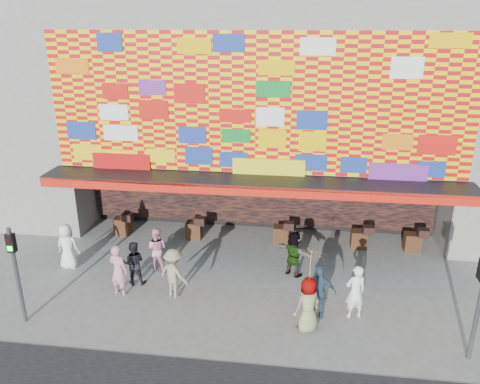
{
  "coord_description": "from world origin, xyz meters",
  "views": [
    {
      "loc": [
        1.56,
        -12.17,
        8.32
      ],
      "look_at": [
        -0.29,
        2.0,
        3.04
      ],
      "focal_mm": 35.0,
      "sensor_mm": 36.0,
      "label": 1
    }
  ],
  "objects_px": {
    "ped_c": "(134,263)",
    "parasol": "(310,264)",
    "ped_f": "(294,254)",
    "signal_left": "(15,265)",
    "ped_a": "(67,246)",
    "ped_d": "(174,273)",
    "ped_i": "(156,249)",
    "ped_e": "(319,292)",
    "ped_g": "(308,305)",
    "ped_h": "(355,292)",
    "ped_b": "(118,270)"
  },
  "relations": [
    {
      "from": "signal_left",
      "to": "ped_b",
      "type": "bearing_deg",
      "value": 38.07
    },
    {
      "from": "ped_g",
      "to": "ped_i",
      "type": "bearing_deg",
      "value": -64.3
    },
    {
      "from": "ped_c",
      "to": "parasol",
      "type": "distance_m",
      "value": 6.14
    },
    {
      "from": "signal_left",
      "to": "ped_c",
      "type": "xyz_separation_m",
      "value": [
        2.5,
        2.46,
        -1.1
      ]
    },
    {
      "from": "signal_left",
      "to": "ped_c",
      "type": "height_order",
      "value": "signal_left"
    },
    {
      "from": "parasol",
      "to": "ped_c",
      "type": "bearing_deg",
      "value": 162.49
    },
    {
      "from": "ped_a",
      "to": "ped_g",
      "type": "relative_size",
      "value": 1.0
    },
    {
      "from": "ped_a",
      "to": "ped_h",
      "type": "relative_size",
      "value": 0.98
    },
    {
      "from": "ped_b",
      "to": "ped_c",
      "type": "relative_size",
      "value": 1.14
    },
    {
      "from": "ped_i",
      "to": "parasol",
      "type": "relative_size",
      "value": 0.89
    },
    {
      "from": "ped_e",
      "to": "ped_g",
      "type": "relative_size",
      "value": 1.03
    },
    {
      "from": "signal_left",
      "to": "ped_a",
      "type": "height_order",
      "value": "signal_left"
    },
    {
      "from": "ped_b",
      "to": "ped_g",
      "type": "height_order",
      "value": "ped_b"
    },
    {
      "from": "ped_c",
      "to": "parasol",
      "type": "relative_size",
      "value": 0.85
    },
    {
      "from": "ped_i",
      "to": "parasol",
      "type": "bearing_deg",
      "value": 152.93
    },
    {
      "from": "ped_d",
      "to": "ped_e",
      "type": "bearing_deg",
      "value": -161.28
    },
    {
      "from": "ped_f",
      "to": "ped_h",
      "type": "distance_m",
      "value": 2.89
    },
    {
      "from": "ped_g",
      "to": "ped_f",
      "type": "bearing_deg",
      "value": -117.57
    },
    {
      "from": "ped_a",
      "to": "ped_d",
      "type": "height_order",
      "value": "ped_a"
    },
    {
      "from": "ped_c",
      "to": "signal_left",
      "type": "bearing_deg",
      "value": 34.9
    },
    {
      "from": "ped_c",
      "to": "ped_h",
      "type": "bearing_deg",
      "value": 162.34
    },
    {
      "from": "ped_b",
      "to": "ped_d",
      "type": "relative_size",
      "value": 1.05
    },
    {
      "from": "ped_a",
      "to": "ped_e",
      "type": "relative_size",
      "value": 0.97
    },
    {
      "from": "ped_b",
      "to": "parasol",
      "type": "distance_m",
      "value": 6.19
    },
    {
      "from": "ped_a",
      "to": "ped_i",
      "type": "bearing_deg",
      "value": -170.38
    },
    {
      "from": "signal_left",
      "to": "ped_a",
      "type": "relative_size",
      "value": 1.81
    },
    {
      "from": "ped_g",
      "to": "parasol",
      "type": "height_order",
      "value": "parasol"
    },
    {
      "from": "ped_h",
      "to": "parasol",
      "type": "height_order",
      "value": "parasol"
    },
    {
      "from": "ped_b",
      "to": "ped_h",
      "type": "xyz_separation_m",
      "value": [
        7.34,
        -0.29,
        -0.02
      ]
    },
    {
      "from": "ped_g",
      "to": "parasol",
      "type": "relative_size",
      "value": 0.93
    },
    {
      "from": "ped_b",
      "to": "ped_e",
      "type": "xyz_separation_m",
      "value": [
        6.28,
        -0.45,
        -0.01
      ]
    },
    {
      "from": "ped_g",
      "to": "ped_h",
      "type": "distance_m",
      "value": 1.59
    },
    {
      "from": "ped_b",
      "to": "ped_g",
      "type": "xyz_separation_m",
      "value": [
        5.96,
        -1.1,
        -0.04
      ]
    },
    {
      "from": "ped_c",
      "to": "parasol",
      "type": "height_order",
      "value": "parasol"
    },
    {
      "from": "ped_b",
      "to": "ped_g",
      "type": "relative_size",
      "value": 1.04
    },
    {
      "from": "ped_a",
      "to": "ped_c",
      "type": "relative_size",
      "value": 1.09
    },
    {
      "from": "ped_f",
      "to": "ped_d",
      "type": "bearing_deg",
      "value": 58.62
    },
    {
      "from": "ped_b",
      "to": "ped_d",
      "type": "distance_m",
      "value": 1.78
    },
    {
      "from": "ped_c",
      "to": "ped_f",
      "type": "relative_size",
      "value": 0.94
    },
    {
      "from": "ped_f",
      "to": "ped_i",
      "type": "distance_m",
      "value": 4.78
    },
    {
      "from": "ped_c",
      "to": "ped_e",
      "type": "xyz_separation_m",
      "value": [
        6.03,
        -1.16,
        0.1
      ]
    },
    {
      "from": "ped_b",
      "to": "ped_g",
      "type": "distance_m",
      "value": 6.06
    },
    {
      "from": "ped_c",
      "to": "ped_i",
      "type": "xyz_separation_m",
      "value": [
        0.47,
        1.0,
        0.03
      ]
    },
    {
      "from": "ped_e",
      "to": "ped_c",
      "type": "bearing_deg",
      "value": -11.56
    },
    {
      "from": "ped_a",
      "to": "parasol",
      "type": "distance_m",
      "value": 8.84
    },
    {
      "from": "signal_left",
      "to": "ped_c",
      "type": "relative_size",
      "value": 1.98
    },
    {
      "from": "ped_d",
      "to": "ped_b",
      "type": "bearing_deg",
      "value": 29.16
    },
    {
      "from": "ped_b",
      "to": "ped_c",
      "type": "height_order",
      "value": "ped_b"
    },
    {
      "from": "ped_d",
      "to": "ped_i",
      "type": "bearing_deg",
      "value": -30.72
    },
    {
      "from": "ped_d",
      "to": "parasol",
      "type": "height_order",
      "value": "parasol"
    }
  ]
}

